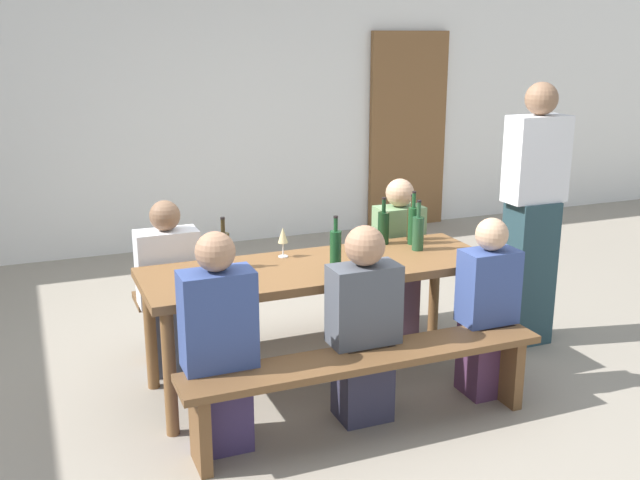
{
  "coord_description": "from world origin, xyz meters",
  "views": [
    {
      "loc": [
        -1.57,
        -3.86,
        2.06
      ],
      "look_at": [
        0.0,
        0.0,
        0.9
      ],
      "focal_mm": 41.56,
      "sensor_mm": 36.0,
      "label": 1
    }
  ],
  "objects_px": {
    "bench_far": "(284,293)",
    "standing_host": "(532,220)",
    "wine_bottle_0": "(418,232)",
    "wine_bottle_1": "(412,223)",
    "seated_guest_near_1": "(363,329)",
    "wine_glass_0": "(217,261)",
    "seated_guest_far_0": "(169,292)",
    "seated_guest_near_2": "(487,312)",
    "wine_bottle_4": "(383,227)",
    "seated_guest_near_0": "(219,348)",
    "wine_glass_1": "(283,236)",
    "wine_bottle_2": "(224,249)",
    "wine_bottle_3": "(336,251)",
    "seated_guest_far_1": "(398,261)",
    "bench_near": "(367,371)",
    "wine_bottle_5": "(413,225)",
    "wooden_door": "(408,131)",
    "tasting_table": "(320,278)"
  },
  "relations": [
    {
      "from": "tasting_table",
      "to": "wine_bottle_2",
      "type": "distance_m",
      "value": 0.59
    },
    {
      "from": "bench_far",
      "to": "tasting_table",
      "type": "bearing_deg",
      "value": -90.0
    },
    {
      "from": "bench_far",
      "to": "wine_bottle_4",
      "type": "relative_size",
      "value": 6.5
    },
    {
      "from": "wine_bottle_5",
      "to": "wine_bottle_3",
      "type": "bearing_deg",
      "value": -152.07
    },
    {
      "from": "seated_guest_near_2",
      "to": "seated_guest_far_1",
      "type": "relative_size",
      "value": 0.96
    },
    {
      "from": "bench_far",
      "to": "seated_guest_far_1",
      "type": "relative_size",
      "value": 1.78
    },
    {
      "from": "tasting_table",
      "to": "wine_bottle_0",
      "type": "relative_size",
      "value": 6.53
    },
    {
      "from": "bench_near",
      "to": "wine_bottle_4",
      "type": "xyz_separation_m",
      "value": [
        0.55,
        0.92,
        0.51
      ]
    },
    {
      "from": "seated_guest_near_2",
      "to": "seated_guest_far_0",
      "type": "bearing_deg",
      "value": 58.5
    },
    {
      "from": "wine_bottle_2",
      "to": "wine_glass_1",
      "type": "distance_m",
      "value": 0.4
    },
    {
      "from": "wine_glass_0",
      "to": "seated_guest_near_2",
      "type": "height_order",
      "value": "seated_guest_near_2"
    },
    {
      "from": "wooden_door",
      "to": "standing_host",
      "type": "height_order",
      "value": "wooden_door"
    },
    {
      "from": "wine_bottle_3",
      "to": "bench_near",
      "type": "bearing_deg",
      "value": -92.4
    },
    {
      "from": "wine_bottle_5",
      "to": "seated_guest_near_0",
      "type": "bearing_deg",
      "value": -154.85
    },
    {
      "from": "bench_near",
      "to": "wine_glass_0",
      "type": "bearing_deg",
      "value": 139.74
    },
    {
      "from": "wine_bottle_1",
      "to": "seated_guest_near_0",
      "type": "relative_size",
      "value": 0.27
    },
    {
      "from": "wine_glass_0",
      "to": "wine_bottle_5",
      "type": "bearing_deg",
      "value": 12.18
    },
    {
      "from": "wine_bottle_1",
      "to": "wine_bottle_2",
      "type": "bearing_deg",
      "value": -174.1
    },
    {
      "from": "wooden_door",
      "to": "wine_bottle_1",
      "type": "bearing_deg",
      "value": -118.05
    },
    {
      "from": "wine_glass_1",
      "to": "wine_bottle_0",
      "type": "bearing_deg",
      "value": -11.84
    },
    {
      "from": "wine_bottle_0",
      "to": "seated_guest_near_1",
      "type": "xyz_separation_m",
      "value": [
        -0.64,
        -0.56,
        -0.34
      ]
    },
    {
      "from": "wine_bottle_4",
      "to": "wine_glass_0",
      "type": "xyz_separation_m",
      "value": [
        -1.19,
        -0.37,
        0.01
      ]
    },
    {
      "from": "bench_near",
      "to": "seated_guest_far_0",
      "type": "distance_m",
      "value": 1.42
    },
    {
      "from": "tasting_table",
      "to": "standing_host",
      "type": "bearing_deg",
      "value": 1.65
    },
    {
      "from": "standing_host",
      "to": "wine_bottle_5",
      "type": "bearing_deg",
      "value": -9.92
    },
    {
      "from": "wine_bottle_5",
      "to": "seated_guest_far_1",
      "type": "bearing_deg",
      "value": 77.99
    },
    {
      "from": "bench_near",
      "to": "wine_glass_0",
      "type": "xyz_separation_m",
      "value": [
        -0.65,
        0.55,
        0.52
      ]
    },
    {
      "from": "tasting_table",
      "to": "wine_glass_1",
      "type": "height_order",
      "value": "wine_glass_1"
    },
    {
      "from": "wine_bottle_2",
      "to": "wine_glass_1",
      "type": "xyz_separation_m",
      "value": [
        0.39,
        0.08,
        0.02
      ]
    },
    {
      "from": "wine_bottle_0",
      "to": "wine_bottle_1",
      "type": "bearing_deg",
      "value": 69.9
    },
    {
      "from": "bench_far",
      "to": "standing_host",
      "type": "relative_size",
      "value": 1.13
    },
    {
      "from": "wooden_door",
      "to": "wine_bottle_0",
      "type": "distance_m",
      "value": 3.6
    },
    {
      "from": "wine_bottle_3",
      "to": "seated_guest_far_1",
      "type": "bearing_deg",
      "value": 41.77
    },
    {
      "from": "wine_glass_0",
      "to": "seated_guest_far_1",
      "type": "relative_size",
      "value": 0.16
    },
    {
      "from": "wine_bottle_4",
      "to": "seated_guest_near_0",
      "type": "distance_m",
      "value": 1.54
    },
    {
      "from": "seated_guest_near_0",
      "to": "seated_guest_near_2",
      "type": "height_order",
      "value": "seated_guest_near_0"
    },
    {
      "from": "seated_guest_near_2",
      "to": "wine_bottle_3",
      "type": "bearing_deg",
      "value": 68.76
    },
    {
      "from": "bench_near",
      "to": "seated_guest_far_1",
      "type": "distance_m",
      "value": 1.41
    },
    {
      "from": "wine_bottle_1",
      "to": "wine_bottle_2",
      "type": "distance_m",
      "value": 1.32
    },
    {
      "from": "wine_bottle_0",
      "to": "standing_host",
      "type": "height_order",
      "value": "standing_host"
    },
    {
      "from": "wine_bottle_0",
      "to": "seated_guest_far_0",
      "type": "bearing_deg",
      "value": 163.17
    },
    {
      "from": "seated_guest_near_1",
      "to": "seated_guest_far_0",
      "type": "bearing_deg",
      "value": 40.29
    },
    {
      "from": "wine_glass_0",
      "to": "seated_guest_far_0",
      "type": "xyz_separation_m",
      "value": [
        -0.16,
        0.61,
        -0.36
      ]
    },
    {
      "from": "wine_glass_1",
      "to": "seated_guest_near_0",
      "type": "bearing_deg",
      "value": -129.32
    },
    {
      "from": "standing_host",
      "to": "seated_guest_near_2",
      "type": "bearing_deg",
      "value": 37.83
    },
    {
      "from": "wine_bottle_1",
      "to": "seated_guest_near_1",
      "type": "bearing_deg",
      "value": -132.52
    },
    {
      "from": "bench_near",
      "to": "seated_guest_near_0",
      "type": "relative_size",
      "value": 1.73
    },
    {
      "from": "tasting_table",
      "to": "seated_guest_near_0",
      "type": "xyz_separation_m",
      "value": [
        -0.75,
        -0.5,
        -0.12
      ]
    },
    {
      "from": "wine_bottle_1",
      "to": "seated_guest_far_1",
      "type": "relative_size",
      "value": 0.27
    },
    {
      "from": "wine_bottle_0",
      "to": "seated_guest_far_0",
      "type": "distance_m",
      "value": 1.6
    }
  ]
}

